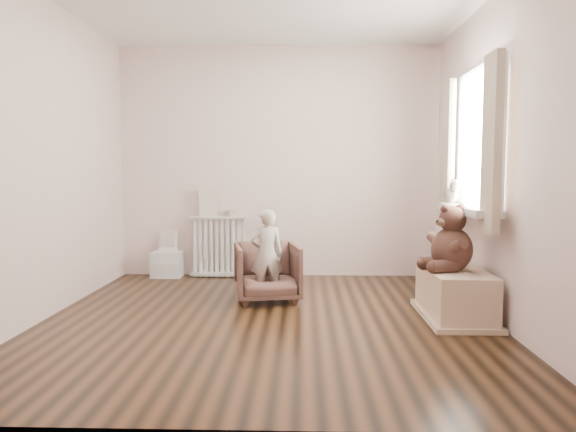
{
  "coord_description": "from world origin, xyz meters",
  "views": [
    {
      "loc": [
        0.28,
        -4.06,
        1.18
      ],
      "look_at": [
        0.15,
        0.45,
        0.8
      ],
      "focal_mm": 32.0,
      "sensor_mm": 36.0,
      "label": 1
    }
  ],
  "objects_px": {
    "armchair": "(267,272)",
    "toy_bench": "(455,294)",
    "toy_vanity": "(167,253)",
    "child": "(267,255)",
    "plush_cat": "(453,192)",
    "radiator": "(219,243)",
    "teddy_bear": "(452,237)"
  },
  "relations": [
    {
      "from": "toy_vanity",
      "to": "child",
      "type": "xyz_separation_m",
      "value": [
        1.21,
        -1.09,
        0.16
      ]
    },
    {
      "from": "radiator",
      "to": "child",
      "type": "xyz_separation_m",
      "value": [
        0.62,
        -1.12,
        0.05
      ]
    },
    {
      "from": "toy_vanity",
      "to": "child",
      "type": "relative_size",
      "value": 0.63
    },
    {
      "from": "armchair",
      "to": "teddy_bear",
      "type": "height_order",
      "value": "teddy_bear"
    },
    {
      "from": "radiator",
      "to": "plush_cat",
      "type": "height_order",
      "value": "plush_cat"
    },
    {
      "from": "toy_vanity",
      "to": "armchair",
      "type": "relative_size",
      "value": 0.9
    },
    {
      "from": "radiator",
      "to": "plush_cat",
      "type": "xyz_separation_m",
      "value": [
        2.33,
        -0.98,
        0.61
      ]
    },
    {
      "from": "toy_vanity",
      "to": "child",
      "type": "bearing_deg",
      "value": -42.11
    },
    {
      "from": "plush_cat",
      "to": "toy_bench",
      "type": "bearing_deg",
      "value": -85.16
    },
    {
      "from": "child",
      "to": "plush_cat",
      "type": "relative_size",
      "value": 3.16
    },
    {
      "from": "teddy_bear",
      "to": "toy_vanity",
      "type": "bearing_deg",
      "value": 133.5
    },
    {
      "from": "toy_bench",
      "to": "teddy_bear",
      "type": "distance_m",
      "value": 0.47
    },
    {
      "from": "armchair",
      "to": "toy_bench",
      "type": "bearing_deg",
      "value": -29.73
    },
    {
      "from": "toy_vanity",
      "to": "plush_cat",
      "type": "distance_m",
      "value": 3.15
    },
    {
      "from": "armchair",
      "to": "teddy_bear",
      "type": "bearing_deg",
      "value": -31.14
    },
    {
      "from": "teddy_bear",
      "to": "plush_cat",
      "type": "bearing_deg",
      "value": 57.87
    },
    {
      "from": "armchair",
      "to": "plush_cat",
      "type": "relative_size",
      "value": 2.22
    },
    {
      "from": "toy_vanity",
      "to": "teddy_bear",
      "type": "bearing_deg",
      "value": -30.2
    },
    {
      "from": "child",
      "to": "plush_cat",
      "type": "xyz_separation_m",
      "value": [
        1.71,
        0.14,
        0.56
      ]
    },
    {
      "from": "armchair",
      "to": "toy_bench",
      "type": "distance_m",
      "value": 1.65
    },
    {
      "from": "toy_vanity",
      "to": "child",
      "type": "distance_m",
      "value": 1.64
    },
    {
      "from": "radiator",
      "to": "toy_bench",
      "type": "height_order",
      "value": "radiator"
    },
    {
      "from": "radiator",
      "to": "teddy_bear",
      "type": "bearing_deg",
      "value": -37.12
    },
    {
      "from": "teddy_bear",
      "to": "plush_cat",
      "type": "xyz_separation_m",
      "value": [
        0.18,
        0.64,
        0.33
      ]
    },
    {
      "from": "toy_bench",
      "to": "plush_cat",
      "type": "bearing_deg",
      "value": 77.18
    },
    {
      "from": "teddy_bear",
      "to": "plush_cat",
      "type": "distance_m",
      "value": 0.75
    },
    {
      "from": "radiator",
      "to": "toy_bench",
      "type": "bearing_deg",
      "value": -36.11
    },
    {
      "from": "toy_bench",
      "to": "plush_cat",
      "type": "distance_m",
      "value": 1.02
    },
    {
      "from": "radiator",
      "to": "teddy_bear",
      "type": "relative_size",
      "value": 1.32
    },
    {
      "from": "toy_vanity",
      "to": "teddy_bear",
      "type": "distance_m",
      "value": 3.19
    },
    {
      "from": "armchair",
      "to": "toy_bench",
      "type": "height_order",
      "value": "armchair"
    },
    {
      "from": "child",
      "to": "toy_bench",
      "type": "relative_size",
      "value": 0.98
    }
  ]
}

